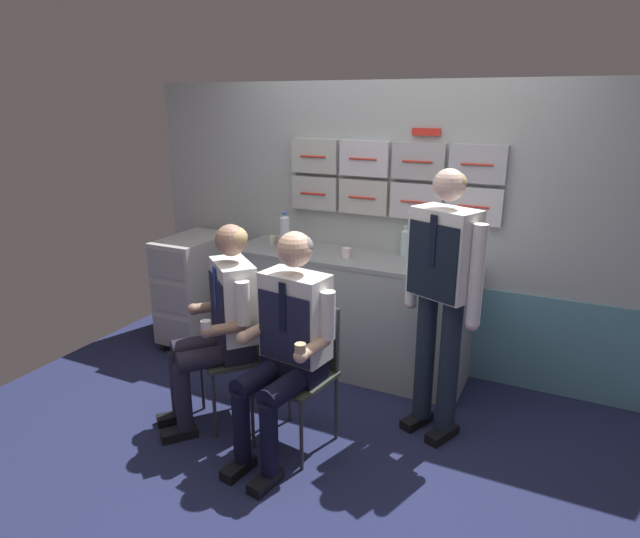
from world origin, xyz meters
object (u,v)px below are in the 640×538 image
object	(u,v)px
crew_member_left	(222,317)
paper_cup_tan	(346,252)
folding_chair_left	(248,340)
folding_chair_center	(304,358)
crew_member_standing	(442,285)
water_bottle_clear	(405,242)
crew_member_center	(287,335)
service_trolley	(195,287)

from	to	relation	value
crew_member_left	paper_cup_tan	world-z (taller)	crew_member_left
folding_chair_left	folding_chair_center	distance (m)	0.45
crew_member_standing	paper_cup_tan	size ratio (longest dim) A/B	22.89
folding_chair_center	water_bottle_clear	bearing A→B (deg)	77.87
folding_chair_center	crew_member_center	distance (m)	0.26
service_trolley	crew_member_left	bearing A→B (deg)	-43.61
crew_member_center	crew_member_standing	bearing A→B (deg)	38.20
crew_member_left	crew_member_center	bearing A→B (deg)	-10.88
crew_member_center	water_bottle_clear	size ratio (longest dim) A/B	5.85
service_trolley	paper_cup_tan	distance (m)	1.43
service_trolley	crew_member_left	xyz separation A→B (m)	(0.93, -0.89, 0.23)
crew_member_standing	water_bottle_clear	xyz separation A→B (m)	(-0.45, 0.73, 0.04)
folding_chair_left	crew_member_left	world-z (taller)	crew_member_left
service_trolley	water_bottle_clear	xyz separation A→B (m)	(1.73, 0.31, 0.52)
crew_member_center	service_trolley	bearing A→B (deg)	145.82
crew_member_left	crew_member_standing	bearing A→B (deg)	20.57
crew_member_left	crew_member_standing	xyz separation A→B (m)	(1.25, 0.47, 0.25)
crew_member_center	crew_member_standing	xyz separation A→B (m)	(0.72, 0.57, 0.24)
folding_chair_center	crew_member_standing	size ratio (longest dim) A/B	0.52
water_bottle_clear	folding_chair_center	bearing A→B (deg)	-102.13
water_bottle_clear	crew_member_standing	bearing A→B (deg)	-58.25
crew_member_left	crew_member_center	world-z (taller)	crew_member_center
crew_member_standing	paper_cup_tan	xyz separation A→B (m)	(-0.83, 0.50, -0.03)
crew_member_center	paper_cup_tan	size ratio (longest dim) A/B	18.38
folding_chair_left	water_bottle_clear	bearing A→B (deg)	57.42
crew_member_standing	crew_member_center	bearing A→B (deg)	-141.80
crew_member_standing	water_bottle_clear	world-z (taller)	crew_member_standing
folding_chair_left	water_bottle_clear	distance (m)	1.37
crew_member_standing	crew_member_left	bearing A→B (deg)	-159.43
paper_cup_tan	crew_member_left	bearing A→B (deg)	-113.49
folding_chair_center	folding_chair_left	bearing A→B (deg)	171.46
folding_chair_left	folding_chair_center	bearing A→B (deg)	-8.54
crew_member_center	crew_member_standing	world-z (taller)	crew_member_standing
crew_member_center	paper_cup_tan	xyz separation A→B (m)	(-0.10, 1.07, 0.21)
folding_chair_left	folding_chair_center	world-z (taller)	same
folding_chair_left	crew_member_center	size ratio (longest dim) A/B	0.65
paper_cup_tan	folding_chair_center	bearing A→B (deg)	-82.21
service_trolley	crew_member_center	distance (m)	1.78
folding_chair_center	crew_member_center	xyz separation A→B (m)	(-0.02, -0.16, 0.21)
folding_chair_left	water_bottle_clear	size ratio (longest dim) A/B	3.78
folding_chair_left	crew_member_left	size ratio (longest dim) A/B	0.66
service_trolley	water_bottle_clear	size ratio (longest dim) A/B	4.09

